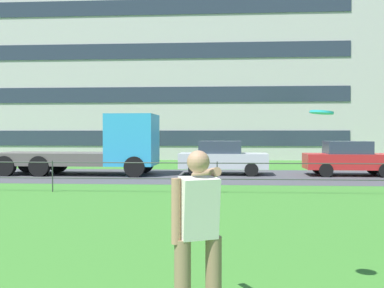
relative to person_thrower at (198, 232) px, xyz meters
The scene contains 8 objects.
street_strip 15.18m from the person_thrower, 89.65° to the left, with size 80.00×6.76×0.01m, color #424247.
park_fence 9.53m from the person_thrower, 89.44° to the left, with size 31.75×0.04×1.00m.
person_thrower is the anchor object (origin of this frame).
frisbee 2.03m from the person_thrower, 33.57° to the left, with size 0.35×0.35×0.05m.
flatbed_truck_left 16.37m from the person_thrower, 108.79° to the left, with size 7.33×2.52×2.75m.
car_silver_far_left 15.92m from the person_thrower, 89.00° to the left, with size 4.03×1.87×1.54m.
car_red_far_right 16.86m from the person_thrower, 69.36° to the left, with size 4.03×1.88×1.54m.
apartment_building_background 34.28m from the person_thrower, 98.41° to the left, with size 33.73×12.60×15.97m.
Camera 1 is at (0.13, 0.19, 1.86)m, focal length 41.06 mm.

